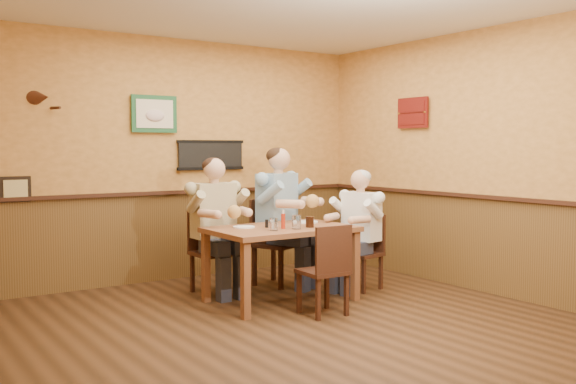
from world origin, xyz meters
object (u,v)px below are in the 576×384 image
object	(u,v)px
chair_right_end	(361,252)
hot_sauce_bottle	(283,220)
diner_white_elder	(361,236)
salt_shaker	(275,224)
diner_blue_polo	(277,224)
chair_back_left	(214,251)
chair_back_right	(277,242)
pepper_shaker	(267,224)
water_glass_left	(274,224)
water_glass_mid	(297,222)
cola_tumbler	(310,222)
dining_table	(281,236)
diner_tan_shirt	(214,233)
chair_near_side	(323,269)

from	to	relation	value
chair_right_end	hot_sauce_bottle	size ratio (longest dim) A/B	4.93
diner_white_elder	salt_shaker	world-z (taller)	diner_white_elder
diner_blue_polo	salt_shaker	size ratio (longest dim) A/B	16.39
chair_back_left	chair_right_end	xyz separation A→B (m)	(1.41, -0.74, -0.04)
chair_back_right	pepper_shaker	world-z (taller)	chair_back_right
water_glass_left	water_glass_mid	distance (m)	0.25
cola_tumbler	salt_shaker	bearing A→B (deg)	159.52
dining_table	water_glass_mid	distance (m)	0.27
diner_tan_shirt	water_glass_left	world-z (taller)	diner_tan_shirt
dining_table	diner_tan_shirt	distance (m)	0.80
chair_back_left	diner_white_elder	distance (m)	1.59
dining_table	diner_white_elder	bearing A→B (deg)	-2.38
chair_back_right	chair_right_end	size ratio (longest dim) A/B	1.18
water_glass_left	chair_back_left	bearing A→B (deg)	101.66
water_glass_left	dining_table	bearing A→B (deg)	42.23
water_glass_mid	chair_back_left	bearing A→B (deg)	115.30
chair_right_end	chair_back_left	bearing A→B (deg)	-129.43
water_glass_mid	salt_shaker	world-z (taller)	water_glass_mid
chair_right_end	diner_tan_shirt	xyz separation A→B (m)	(-1.41, 0.74, 0.24)
chair_right_end	chair_near_side	xyz separation A→B (m)	(-0.98, -0.60, 0.01)
diner_white_elder	water_glass_left	bearing A→B (deg)	-94.86
dining_table	chair_near_side	xyz separation A→B (m)	(0.03, -0.64, -0.24)
water_glass_mid	cola_tumbler	size ratio (longest dim) A/B	1.25
chair_back_right	chair_near_side	distance (m)	1.35
chair_back_right	water_glass_mid	bearing A→B (deg)	-132.71
diner_blue_polo	hot_sauce_bottle	distance (m)	0.91
chair_right_end	chair_near_side	world-z (taller)	chair_near_side
dining_table	chair_back_right	world-z (taller)	chair_back_right
chair_back_left	chair_right_end	world-z (taller)	chair_back_left
chair_back_left	pepper_shaker	xyz separation A→B (m)	(0.24, -0.66, 0.34)
chair_right_end	water_glass_mid	xyz separation A→B (m)	(-0.98, -0.17, 0.41)
dining_table	chair_back_left	distance (m)	0.82
dining_table	hot_sauce_bottle	bearing A→B (deg)	-115.02
water_glass_mid	cola_tumbler	distance (m)	0.19
chair_back_left	salt_shaker	xyz separation A→B (m)	(0.28, -0.76, 0.34)
diner_tan_shirt	cola_tumbler	world-z (taller)	diner_tan_shirt
dining_table	diner_tan_shirt	world-z (taller)	diner_tan_shirt
chair_back_right	hot_sauce_bottle	world-z (taller)	chair_back_right
chair_near_side	diner_tan_shirt	distance (m)	1.42
water_glass_mid	dining_table	bearing A→B (deg)	99.71
chair_back_right	diner_tan_shirt	world-z (taller)	diner_tan_shirt
diner_white_elder	salt_shaker	bearing A→B (deg)	-100.80
diner_tan_shirt	salt_shaker	xyz separation A→B (m)	(0.28, -0.76, 0.15)
chair_near_side	diner_white_elder	bearing A→B (deg)	-145.99
water_glass_left	cola_tumbler	distance (m)	0.43
dining_table	diner_blue_polo	bearing A→B (deg)	59.91
diner_white_elder	pepper_shaker	world-z (taller)	diner_white_elder
cola_tumbler	dining_table	bearing A→B (deg)	139.84
diner_blue_polo	pepper_shaker	distance (m)	0.83
dining_table	diner_blue_polo	world-z (taller)	diner_blue_polo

